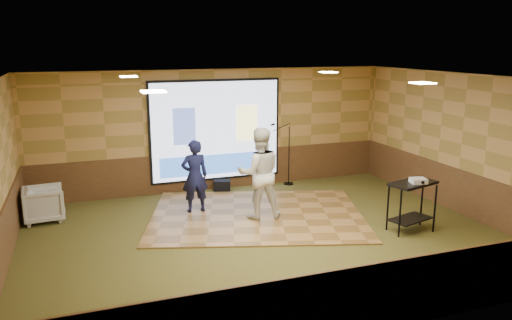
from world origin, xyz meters
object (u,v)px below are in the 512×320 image
object	(u,v)px
projector_screen	(216,131)
dance_floor	(257,215)
banquet_chair	(44,204)
projector	(418,181)
mic_stand	(287,166)
duffel_bag	(222,185)
av_table	(412,197)
player_left	(195,176)
player_right	(259,173)

from	to	relation	value
projector_screen	dance_floor	world-z (taller)	projector_screen
dance_floor	banquet_chair	bearing A→B (deg)	164.08
projector	banquet_chair	world-z (taller)	projector
mic_stand	duffel_bag	xyz separation A→B (m)	(-1.74, 0.04, -0.37)
mic_stand	projector	bearing A→B (deg)	-52.66
mic_stand	banquet_chair	xyz separation A→B (m)	(-5.82, -0.82, -0.13)
dance_floor	mic_stand	xyz separation A→B (m)	(1.56, 2.04, 0.48)
dance_floor	av_table	bearing A→B (deg)	-36.03
player_left	duffel_bag	size ratio (longest dim) A/B	3.84
player_right	dance_floor	bearing A→B (deg)	-83.74
player_right	projector_screen	bearing A→B (deg)	-74.96
player_right	mic_stand	size ratio (longest dim) A/B	1.16
dance_floor	duffel_bag	bearing A→B (deg)	94.92
duffel_bag	av_table	bearing A→B (deg)	-55.30
banquet_chair	player_left	bearing A→B (deg)	-104.92
projector	duffel_bag	distance (m)	4.97
dance_floor	player_right	distance (m)	0.99
projector_screen	banquet_chair	bearing A→B (deg)	-165.26
av_table	banquet_chair	size ratio (longest dim) A/B	1.26
duffel_bag	player_left	bearing A→B (deg)	-125.13
banquet_chair	av_table	bearing A→B (deg)	-118.58
projector	player_left	bearing A→B (deg)	158.39
projector_screen	player_right	bearing A→B (deg)	-84.19
dance_floor	player_right	size ratio (longest dim) A/B	2.34
av_table	mic_stand	world-z (taller)	mic_stand
projector_screen	duffel_bag	distance (m)	1.36
player_right	projector	size ratio (longest dim) A/B	6.64
projector_screen	mic_stand	xyz separation A→B (m)	(1.82, -0.23, -0.98)
player_left	banquet_chair	xyz separation A→B (m)	(-3.07, 0.57, -0.46)
dance_floor	projector_screen	bearing A→B (deg)	96.49
av_table	mic_stand	bearing A→B (deg)	104.10
player_left	av_table	xyz separation A→B (m)	(3.73, -2.49, -0.12)
player_right	mic_stand	xyz separation A→B (m)	(1.57, 2.22, -0.49)
projector_screen	dance_floor	size ratio (longest dim) A/B	0.74
projector	mic_stand	xyz separation A→B (m)	(-1.02, 3.98, -0.55)
player_left	player_right	xyz separation A→B (m)	(1.18, -0.82, 0.16)
av_table	projector	distance (m)	0.36
player_left	mic_stand	size ratio (longest dim) A/B	0.96
projector_screen	projector	bearing A→B (deg)	-55.97
projector_screen	dance_floor	distance (m)	2.71
projector_screen	player_left	size ratio (longest dim) A/B	2.09
dance_floor	player_left	world-z (taller)	player_left
projector_screen	av_table	xyz separation A→B (m)	(2.80, -4.11, -0.77)
dance_floor	projector	xyz separation A→B (m)	(2.58, -1.94, 1.03)
projector_screen	player_left	world-z (taller)	projector_screen
mic_stand	duffel_bag	world-z (taller)	mic_stand
av_table	duffel_bag	world-z (taller)	av_table
mic_stand	dance_floor	bearing A→B (deg)	-104.51
banquet_chair	duffel_bag	world-z (taller)	banquet_chair
player_left	banquet_chair	distance (m)	3.15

